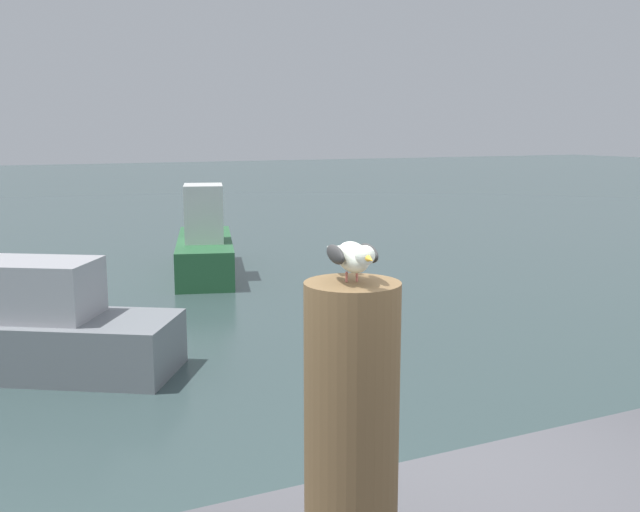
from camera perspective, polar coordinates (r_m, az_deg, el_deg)
The scene contains 3 objects.
mooring_post at distance 2.60m, azimuth 2.45°, elevation -12.85°, with size 0.33×0.33×0.99m, color brown.
seagull at distance 2.43m, azimuth 2.59°, elevation -0.00°, with size 0.18×0.39×0.14m.
boat_green at distance 14.63m, azimuth -8.90°, elevation 0.83°, with size 2.17×4.38×1.82m.
Camera 1 is at (-1.74, -2.68, 2.74)m, focal length 41.38 mm.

